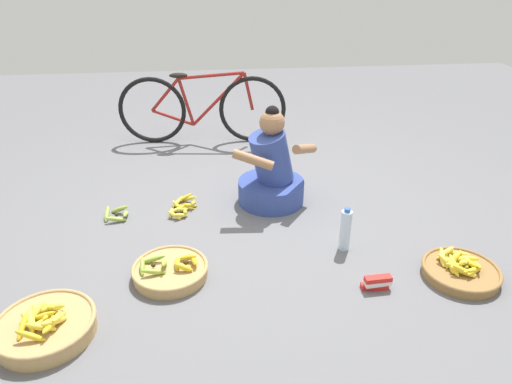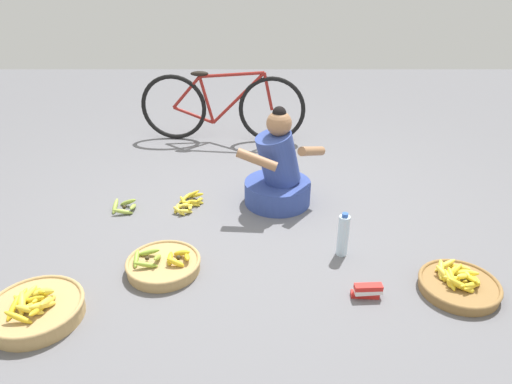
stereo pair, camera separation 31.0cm
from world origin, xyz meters
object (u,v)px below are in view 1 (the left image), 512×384
at_px(water_bottle, 345,230).
at_px(packet_carton_stack, 377,283).
at_px(banana_basket_front_left, 45,326).
at_px(loose_bananas_front_right, 117,214).
at_px(vendor_woman_front, 272,173).
at_px(banana_basket_back_left, 461,270).
at_px(bicycle_leaning, 202,109).
at_px(banana_basket_front_center, 170,270).
at_px(loose_bananas_back_center, 182,207).

relative_size(water_bottle, packet_carton_stack, 1.74).
relative_size(banana_basket_front_left, water_bottle, 1.66).
height_order(loose_bananas_front_right, packet_carton_stack, packet_carton_stack).
bearing_deg(water_bottle, vendor_woman_front, 118.90).
bearing_deg(loose_bananas_front_right, banana_basket_back_left, -23.43).
distance_m(bicycle_leaning, loose_bananas_front_right, 1.68).
height_order(bicycle_leaning, banana_basket_front_left, bicycle_leaning).
bearing_deg(packet_carton_stack, banana_basket_front_center, 168.23).
distance_m(banana_basket_front_left, loose_bananas_front_right, 1.20).
bearing_deg(vendor_woman_front, water_bottle, -61.10).
height_order(banana_basket_front_center, banana_basket_back_left, banana_basket_front_center).
bearing_deg(banana_basket_front_center, bicycle_leaning, 84.26).
xyz_separation_m(water_bottle, packet_carton_stack, (0.08, -0.43, -0.10)).
height_order(banana_basket_back_left, loose_bananas_back_center, banana_basket_back_left).
height_order(banana_basket_back_left, loose_bananas_front_right, banana_basket_back_left).
xyz_separation_m(banana_basket_front_center, water_bottle, (1.14, 0.18, 0.10)).
height_order(water_bottle, packet_carton_stack, water_bottle).
xyz_separation_m(loose_bananas_back_center, water_bottle, (1.10, -0.65, 0.12)).
bearing_deg(water_bottle, loose_bananas_front_right, 159.65).
bearing_deg(banana_basket_back_left, banana_basket_front_left, -174.45).
relative_size(loose_bananas_back_center, packet_carton_stack, 1.90).
relative_size(banana_basket_front_center, loose_bananas_front_right, 2.44).
bearing_deg(banana_basket_front_center, vendor_woman_front, 49.93).
distance_m(loose_bananas_front_right, packet_carton_stack, 1.94).
relative_size(loose_bananas_front_right, water_bottle, 0.62).
bearing_deg(banana_basket_back_left, loose_bananas_back_center, 149.38).
bearing_deg(bicycle_leaning, vendor_woman_front, -69.38).
distance_m(banana_basket_front_center, banana_basket_back_left, 1.78).
xyz_separation_m(vendor_woman_front, banana_basket_front_center, (-0.75, -0.89, -0.20)).
bearing_deg(banana_basket_back_left, water_bottle, 149.46).
xyz_separation_m(loose_bananas_front_right, packet_carton_stack, (1.65, -1.02, 0.01)).
relative_size(vendor_woman_front, packet_carton_stack, 4.40).
distance_m(banana_basket_front_left, packet_carton_stack, 1.84).
bearing_deg(water_bottle, banana_basket_front_center, -171.18).
height_order(bicycle_leaning, banana_basket_back_left, bicycle_leaning).
xyz_separation_m(banana_basket_front_center, banana_basket_back_left, (1.77, -0.19, 0.00)).
distance_m(vendor_woman_front, loose_bananas_back_center, 0.74).
xyz_separation_m(bicycle_leaning, water_bottle, (0.91, -2.10, -0.21)).
bearing_deg(loose_bananas_back_center, vendor_woman_front, 5.14).
relative_size(vendor_woman_front, banana_basket_back_left, 1.68).
xyz_separation_m(banana_basket_front_left, packet_carton_stack, (1.83, 0.17, -0.01)).
xyz_separation_m(loose_bananas_back_center, loose_bananas_front_right, (-0.48, -0.06, 0.00)).
bearing_deg(bicycle_leaning, banana_basket_back_left, -57.99).
height_order(vendor_woman_front, packet_carton_stack, vendor_woman_front).
bearing_deg(packet_carton_stack, vendor_woman_front, 112.30).
height_order(banana_basket_front_left, banana_basket_back_left, banana_basket_front_left).
distance_m(bicycle_leaning, banana_basket_front_center, 2.31).
distance_m(banana_basket_back_left, loose_bananas_front_right, 2.40).
xyz_separation_m(banana_basket_front_center, loose_bananas_back_center, (0.05, 0.83, -0.02)).
height_order(banana_basket_front_center, loose_bananas_back_center, banana_basket_front_center).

